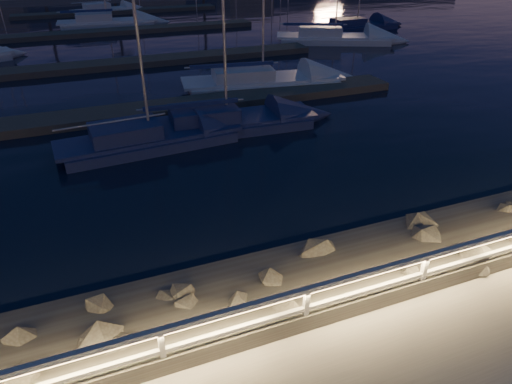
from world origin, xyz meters
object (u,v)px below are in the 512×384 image
(sailboat_k, at_px, (105,22))
(sailboat_l, at_px, (355,25))
(sailboat_c, at_px, (222,121))
(sailboat_d, at_px, (259,80))
(guard_rail, at_px, (386,276))
(sailboat_n, at_px, (104,10))
(sailboat_h, at_px, (331,37))
(sailboat_b, at_px, (145,138))

(sailboat_k, bearing_deg, sailboat_l, -20.93)
(sailboat_c, height_order, sailboat_d, sailboat_d)
(guard_rail, relative_size, sailboat_k, 2.84)
(sailboat_c, bearing_deg, sailboat_k, 97.95)
(sailboat_c, relative_size, sailboat_l, 1.00)
(sailboat_k, distance_m, sailboat_n, 8.40)
(sailboat_k, bearing_deg, sailboat_c, -80.78)
(sailboat_h, xyz_separation_m, sailboat_k, (-16.59, 14.35, 0.01))
(guard_rail, relative_size, sailboat_l, 3.19)
(guard_rail, height_order, sailboat_k, sailboat_k)
(guard_rail, height_order, sailboat_n, sailboat_n)
(sailboat_b, bearing_deg, sailboat_l, 36.95)
(sailboat_n, bearing_deg, sailboat_c, -99.86)
(guard_rail, relative_size, sailboat_c, 3.18)
(sailboat_c, bearing_deg, sailboat_h, 49.79)
(sailboat_n, bearing_deg, sailboat_b, -105.28)
(sailboat_c, xyz_separation_m, sailboat_h, (14.23, 14.96, 0.02))
(sailboat_c, xyz_separation_m, sailboat_k, (-2.36, 29.31, 0.03))
(sailboat_c, height_order, sailboat_l, sailboat_c)
(sailboat_b, distance_m, sailboat_h, 23.74)
(sailboat_b, distance_m, sailboat_l, 30.09)
(sailboat_d, xyz_separation_m, sailboat_n, (-5.65, 32.22, -0.02))
(sailboat_k, bearing_deg, sailboat_b, -87.75)
(sailboat_d, relative_size, sailboat_k, 1.01)
(sailboat_c, relative_size, sailboat_k, 0.89)
(guard_rail, distance_m, sailboat_d, 18.67)
(sailboat_h, distance_m, sailboat_l, 6.35)
(sailboat_l, bearing_deg, sailboat_d, -141.50)
(sailboat_b, height_order, sailboat_k, sailboat_k)
(guard_rail, height_order, sailboat_h, sailboat_h)
(guard_rail, xyz_separation_m, sailboat_b, (-3.31, 11.99, -0.94))
(sailboat_l, bearing_deg, sailboat_b, -142.44)
(sailboat_d, relative_size, sailboat_n, 1.24)
(guard_rail, height_order, sailboat_l, sailboat_l)
(sailboat_c, distance_m, sailboat_k, 29.41)
(sailboat_d, distance_m, sailboat_k, 24.68)
(sailboat_d, bearing_deg, sailboat_h, 51.00)
(sailboat_d, height_order, sailboat_k, sailboat_d)
(sailboat_d, bearing_deg, guard_rail, -95.04)
(sailboat_b, relative_size, sailboat_l, 0.93)
(sailboat_d, height_order, sailboat_l, sailboat_d)
(sailboat_h, bearing_deg, sailboat_n, 149.05)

